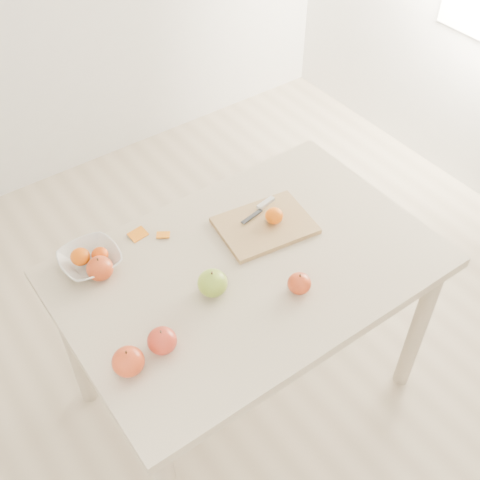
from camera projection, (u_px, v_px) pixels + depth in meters
ground at (247, 387)px, 2.47m from camera, size 3.50×3.50×0.00m
table at (249, 284)px, 2.00m from camera, size 1.20×0.80×0.75m
cutting_board at (265, 225)px, 2.05m from camera, size 0.34×0.27×0.02m
board_tangerine at (274, 216)px, 2.03m from camera, size 0.06×0.06×0.05m
fruit_bowl at (90, 260)px, 1.91m from camera, size 0.19×0.19×0.05m
bowl_tangerine_near at (80, 257)px, 1.89m from camera, size 0.06×0.06×0.06m
bowl_tangerine_far at (100, 255)px, 1.90m from camera, size 0.05×0.05×0.05m
orange_peel_a at (138, 235)px, 2.02m from camera, size 0.07×0.05×0.01m
orange_peel_b at (163, 235)px, 2.02m from camera, size 0.06×0.05×0.01m
paring_knife at (263, 205)px, 2.09m from camera, size 0.17×0.06×0.01m
apple_green at (213, 283)px, 1.82m from camera, size 0.09×0.09×0.08m
apple_red_a at (100, 268)px, 1.87m from camera, size 0.08×0.08×0.08m
apple_red_e at (299, 283)px, 1.83m from camera, size 0.07×0.07×0.07m
apple_red_d at (162, 341)px, 1.68m from camera, size 0.08×0.08×0.08m
apple_red_b at (128, 362)px, 1.63m from camera, size 0.09×0.09×0.08m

